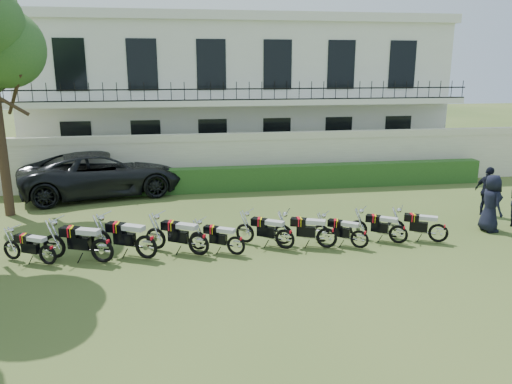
{
  "coord_description": "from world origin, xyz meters",
  "views": [
    {
      "loc": [
        -3.17,
        -12.85,
        5.1
      ],
      "look_at": [
        -0.8,
        1.85,
        1.29
      ],
      "focal_mm": 35.0,
      "sensor_mm": 36.0,
      "label": 1
    }
  ],
  "objects_px": {
    "motorcycle_7": "(360,235)",
    "motorcycle_8": "(399,230)",
    "officer_5": "(488,192)",
    "motorcycle_2": "(146,241)",
    "motorcycle_1": "(102,245)",
    "motorcycle_4": "(236,241)",
    "suv": "(103,174)",
    "motorcycle_3": "(199,239)",
    "motorcycle_5": "(285,234)",
    "motorcycle_9": "(439,228)",
    "motorcycle_0": "(47,250)",
    "motorcycle_6": "(327,233)",
    "officer_3": "(491,203)"
  },
  "relations": [
    {
      "from": "motorcycle_7",
      "to": "motorcycle_8",
      "type": "bearing_deg",
      "value": -45.2
    },
    {
      "from": "officer_5",
      "to": "motorcycle_2",
      "type": "bearing_deg",
      "value": 83.17
    },
    {
      "from": "motorcycle_1",
      "to": "motorcycle_8",
      "type": "bearing_deg",
      "value": -66.7
    },
    {
      "from": "motorcycle_4",
      "to": "officer_5",
      "type": "xyz_separation_m",
      "value": [
        9.04,
        2.36,
        0.43
      ]
    },
    {
      "from": "motorcycle_7",
      "to": "suv",
      "type": "bearing_deg",
      "value": 82.67
    },
    {
      "from": "motorcycle_3",
      "to": "motorcycle_2",
      "type": "bearing_deg",
      "value": 120.93
    },
    {
      "from": "motorcycle_5",
      "to": "motorcycle_9",
      "type": "xyz_separation_m",
      "value": [
        4.56,
        -0.18,
        -0.01
      ]
    },
    {
      "from": "motorcycle_2",
      "to": "motorcycle_0",
      "type": "bearing_deg",
      "value": 117.87
    },
    {
      "from": "motorcycle_1",
      "to": "motorcycle_9",
      "type": "xyz_separation_m",
      "value": [
        9.53,
        0.05,
        -0.07
      ]
    },
    {
      "from": "motorcycle_7",
      "to": "motorcycle_3",
      "type": "bearing_deg",
      "value": 123.69
    },
    {
      "from": "motorcycle_2",
      "to": "motorcycle_7",
      "type": "height_order",
      "value": "motorcycle_2"
    },
    {
      "from": "motorcycle_1",
      "to": "motorcycle_9",
      "type": "distance_m",
      "value": 9.53
    },
    {
      "from": "motorcycle_3",
      "to": "motorcycle_6",
      "type": "distance_m",
      "value": 3.62
    },
    {
      "from": "motorcycle_3",
      "to": "motorcycle_9",
      "type": "relative_size",
      "value": 1.1
    },
    {
      "from": "motorcycle_5",
      "to": "motorcycle_6",
      "type": "xyz_separation_m",
      "value": [
        1.19,
        -0.11,
        0.01
      ]
    },
    {
      "from": "suv",
      "to": "officer_5",
      "type": "bearing_deg",
      "value": -123.95
    },
    {
      "from": "motorcycle_4",
      "to": "suv",
      "type": "xyz_separation_m",
      "value": [
        -4.44,
        7.43,
        0.45
      ]
    },
    {
      "from": "officer_3",
      "to": "motorcycle_3",
      "type": "bearing_deg",
      "value": 95.84
    },
    {
      "from": "motorcycle_4",
      "to": "motorcycle_5",
      "type": "xyz_separation_m",
      "value": [
        1.42,
        0.23,
        0.04
      ]
    },
    {
      "from": "officer_3",
      "to": "motorcycle_5",
      "type": "bearing_deg",
      "value": 96.57
    },
    {
      "from": "motorcycle_0",
      "to": "motorcycle_3",
      "type": "height_order",
      "value": "motorcycle_3"
    },
    {
      "from": "officer_3",
      "to": "motorcycle_6",
      "type": "bearing_deg",
      "value": 98.76
    },
    {
      "from": "motorcycle_2",
      "to": "motorcycle_9",
      "type": "xyz_separation_m",
      "value": [
        8.4,
        -0.04,
        -0.08
      ]
    },
    {
      "from": "motorcycle_2",
      "to": "motorcycle_3",
      "type": "distance_m",
      "value": 1.4
    },
    {
      "from": "motorcycle_9",
      "to": "suv",
      "type": "relative_size",
      "value": 0.25
    },
    {
      "from": "motorcycle_0",
      "to": "motorcycle_9",
      "type": "bearing_deg",
      "value": -62.61
    },
    {
      "from": "motorcycle_8",
      "to": "officer_3",
      "type": "xyz_separation_m",
      "value": [
        3.34,
        0.69,
        0.47
      ]
    },
    {
      "from": "motorcycle_7",
      "to": "officer_5",
      "type": "bearing_deg",
      "value": -30.5
    },
    {
      "from": "motorcycle_3",
      "to": "motorcycle_1",
      "type": "bearing_deg",
      "value": 122.54
    },
    {
      "from": "motorcycle_3",
      "to": "motorcycle_0",
      "type": "bearing_deg",
      "value": 120.31
    },
    {
      "from": "motorcycle_3",
      "to": "officer_5",
      "type": "distance_m",
      "value": 10.3
    },
    {
      "from": "motorcycle_0",
      "to": "motorcycle_4",
      "type": "height_order",
      "value": "motorcycle_0"
    },
    {
      "from": "motorcycle_4",
      "to": "suv",
      "type": "bearing_deg",
      "value": 60.49
    },
    {
      "from": "motorcycle_0",
      "to": "officer_5",
      "type": "height_order",
      "value": "officer_5"
    },
    {
      "from": "motorcycle_2",
      "to": "officer_3",
      "type": "distance_m",
      "value": 10.58
    },
    {
      "from": "officer_5",
      "to": "motorcycle_3",
      "type": "bearing_deg",
      "value": 84.53
    },
    {
      "from": "motorcycle_6",
      "to": "motorcycle_0",
      "type": "bearing_deg",
      "value": 112.9
    },
    {
      "from": "motorcycle_6",
      "to": "officer_3",
      "type": "height_order",
      "value": "officer_3"
    },
    {
      "from": "motorcycle_1",
      "to": "motorcycle_3",
      "type": "xyz_separation_m",
      "value": [
        2.53,
        0.12,
        -0.03
      ]
    },
    {
      "from": "motorcycle_8",
      "to": "motorcycle_9",
      "type": "height_order",
      "value": "motorcycle_9"
    },
    {
      "from": "motorcycle_4",
      "to": "motorcycle_5",
      "type": "relative_size",
      "value": 0.95
    },
    {
      "from": "motorcycle_2",
      "to": "motorcycle_4",
      "type": "height_order",
      "value": "motorcycle_2"
    },
    {
      "from": "motorcycle_2",
      "to": "motorcycle_7",
      "type": "bearing_deg",
      "value": -63.7
    },
    {
      "from": "motorcycle_7",
      "to": "motorcycle_5",
      "type": "bearing_deg",
      "value": 118.37
    },
    {
      "from": "motorcycle_8",
      "to": "officer_3",
      "type": "bearing_deg",
      "value": -43.93
    },
    {
      "from": "motorcycle_9",
      "to": "motorcycle_0",
      "type": "bearing_deg",
      "value": 118.54
    },
    {
      "from": "motorcycle_2",
      "to": "motorcycle_6",
      "type": "xyz_separation_m",
      "value": [
        5.02,
        0.03,
        -0.05
      ]
    },
    {
      "from": "motorcycle_6",
      "to": "motorcycle_9",
      "type": "xyz_separation_m",
      "value": [
        3.37,
        -0.07,
        -0.02
      ]
    },
    {
      "from": "officer_3",
      "to": "officer_5",
      "type": "height_order",
      "value": "officer_3"
    },
    {
      "from": "motorcycle_7",
      "to": "motorcycle_0",
      "type": "bearing_deg",
      "value": 124.93
    }
  ]
}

